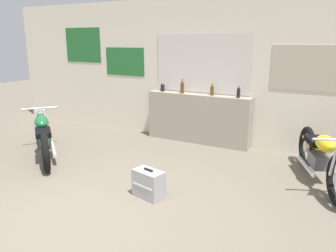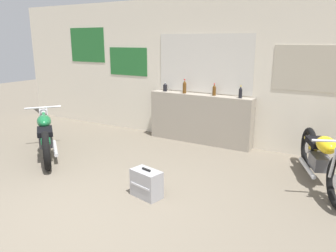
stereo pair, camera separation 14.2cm
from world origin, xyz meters
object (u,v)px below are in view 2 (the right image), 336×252
bottle_right_center (240,93)px  motorcycle_yellow (322,158)px  motorcycle_green (45,135)px  hard_case_silver (147,184)px  bottle_center (214,90)px  bottle_left_center (185,87)px  bottle_leftmost (165,87)px

bottle_right_center → motorcycle_yellow: bottle_right_center is taller
bottle_right_center → motorcycle_green: (-2.83, -2.05, -0.69)m
motorcycle_yellow → motorcycle_green: motorcycle_yellow is taller
hard_case_silver → bottle_center: bearing=92.6°
bottle_center → motorcycle_green: bearing=-138.0°
bottle_right_center → hard_case_silver: bottle_right_center is taller
motorcycle_yellow → hard_case_silver: (-1.92, -1.55, -0.22)m
bottle_left_center → hard_case_silver: 2.74m
bottle_left_center → bottle_center: 0.61m
bottle_left_center → motorcycle_yellow: bearing=-19.2°
motorcycle_green → bottle_center: bearing=42.0°
bottle_leftmost → bottle_center: (1.08, -0.00, 0.02)m
bottle_left_center → bottle_right_center: bearing=0.8°
bottle_left_center → motorcycle_yellow: (2.65, -0.92, -0.70)m
motorcycle_green → bottle_leftmost: bearing=59.6°
bottle_center → hard_case_silver: bottle_center is taller
hard_case_silver → motorcycle_green: bearing=169.7°
motorcycle_yellow → bottle_right_center: bearing=148.2°
bottle_left_center → bottle_center: (0.61, 0.04, -0.02)m
bottle_right_center → hard_case_silver: 2.68m
bottle_left_center → bottle_leftmost: bearing=174.8°
hard_case_silver → motorcycle_yellow: bearing=39.0°
bottle_leftmost → motorcycle_green: bearing=-120.4°
bottle_leftmost → bottle_left_center: 0.48m
hard_case_silver → bottle_right_center: bearing=80.7°
bottle_left_center → bottle_center: bearing=3.9°
bottle_center → motorcycle_green: size_ratio=0.14×
bottle_leftmost → bottle_center: bottle_center is taller
bottle_leftmost → motorcycle_yellow: 3.33m
motorcycle_green → motorcycle_yellow: bearing=14.4°
bottle_right_center → hard_case_silver: size_ratio=0.51×
bottle_left_center → bottle_right_center: (1.13, 0.02, -0.02)m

